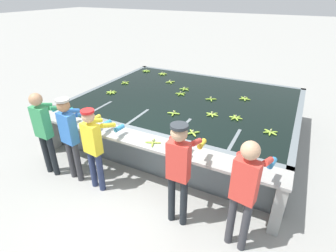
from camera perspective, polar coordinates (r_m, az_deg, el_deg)
ground_plane at (r=5.05m, az=-7.18°, el=-12.93°), size 80.00×80.00×0.00m
wash_tank at (r=6.60m, az=4.32°, el=2.43°), size 5.04×3.98×0.93m
work_ledge at (r=4.79m, az=-6.15°, el=-5.32°), size 5.04×0.45×0.93m
worker_0 at (r=5.32m, az=-25.33°, el=-0.22°), size 0.41×0.72×1.68m
worker_1 at (r=4.98m, az=-20.47°, el=-1.30°), size 0.46×0.74×1.65m
worker_2 at (r=4.64m, az=-15.81°, el=-3.56°), size 0.46×0.73×1.57m
worker_3 at (r=3.75m, az=2.47°, el=-8.61°), size 0.41×0.72×1.72m
worker_4 at (r=3.54m, az=16.40°, el=-12.60°), size 0.48×0.74×1.72m
banana_bunch_floating_0 at (r=6.93m, az=3.65°, el=8.04°), size 0.28×0.27×0.08m
banana_bunch_floating_1 at (r=6.34m, az=9.34°, el=5.80°), size 0.27×0.27×0.08m
banana_bunch_floating_2 at (r=5.52m, az=1.23°, el=2.80°), size 0.28×0.28×0.08m
banana_bunch_floating_3 at (r=6.54m, az=16.35°, el=5.73°), size 0.27×0.28×0.08m
banana_bunch_floating_4 at (r=8.56m, az=-4.75°, el=11.84°), size 0.28×0.28×0.08m
banana_bunch_floating_5 at (r=8.22m, az=-1.16°, el=11.27°), size 0.27×0.28×0.08m
banana_bunch_floating_6 at (r=6.60m, az=2.77°, el=7.04°), size 0.28×0.27×0.08m
banana_bunch_floating_7 at (r=5.55m, az=9.58°, el=2.52°), size 0.28×0.27×0.08m
banana_bunch_floating_8 at (r=5.15m, az=21.40°, el=-1.25°), size 0.26×0.28×0.08m
banana_bunch_floating_9 at (r=5.50m, az=14.54°, el=1.76°), size 0.28×0.26×0.08m
banana_bunch_floating_10 at (r=7.47m, az=0.50°, el=9.58°), size 0.23×0.23×0.08m
banana_bunch_floating_11 at (r=7.50m, az=-9.31°, el=9.28°), size 0.28×0.28×0.08m
banana_bunch_floating_12 at (r=4.79m, az=5.43°, el=-1.50°), size 0.23×0.23×0.08m
banana_bunch_floating_13 at (r=6.84m, az=-12.25°, el=7.18°), size 0.28×0.28×0.08m
banana_bunch_ledge_0 at (r=4.48m, az=-3.30°, el=-3.56°), size 0.27×0.27×0.08m
knife_0 at (r=5.13m, az=-13.20°, el=-0.12°), size 0.31×0.21×0.02m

